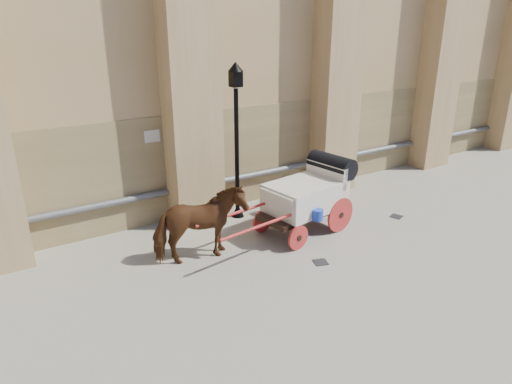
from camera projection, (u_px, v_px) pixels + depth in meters
ground at (301, 263)px, 10.73m from camera, size 90.00×90.00×0.00m
horse at (200, 225)px, 10.57m from camera, size 2.23×1.21×1.80m
carriage at (309, 193)px, 12.12m from camera, size 4.59×1.83×1.95m
street_lamp at (237, 138)px, 12.49m from camera, size 0.41×0.41×4.36m
drain_grate_near at (320, 262)px, 10.76m from camera, size 0.41×0.41×0.01m
drain_grate_far at (396, 216)px, 13.27m from camera, size 0.41×0.41×0.01m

